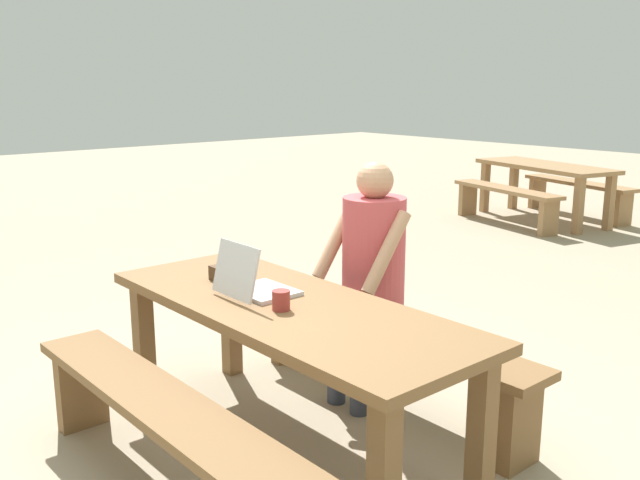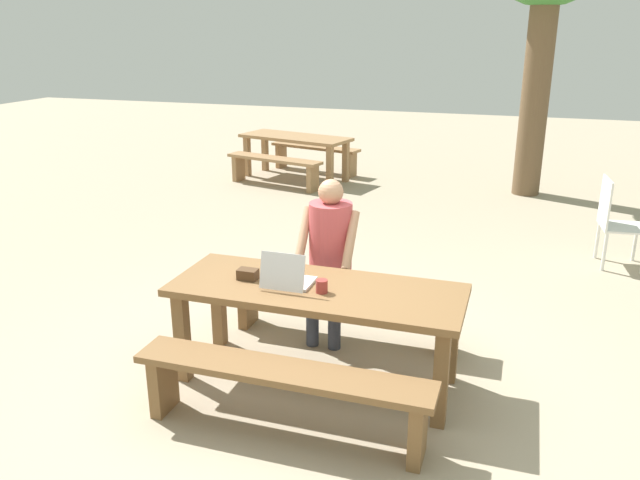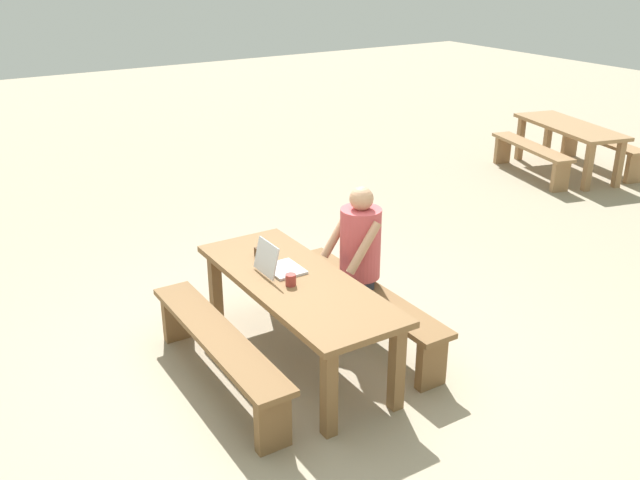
{
  "view_description": "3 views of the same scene",
  "coord_description": "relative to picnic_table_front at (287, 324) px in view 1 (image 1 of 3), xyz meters",
  "views": [
    {
      "loc": [
        2.43,
        -1.9,
        1.72
      ],
      "look_at": [
        -0.06,
        0.25,
        0.97
      ],
      "focal_mm": 39.38,
      "sensor_mm": 36.0,
      "label": 1
    },
    {
      "loc": [
        1.26,
        -3.79,
        2.41
      ],
      "look_at": [
        -0.06,
        0.25,
        0.97
      ],
      "focal_mm": 35.67,
      "sensor_mm": 36.0,
      "label": 2
    },
    {
      "loc": [
        4.17,
        -2.4,
        3.05
      ],
      "look_at": [
        -0.06,
        0.25,
        0.97
      ],
      "focal_mm": 39.43,
      "sensor_mm": 36.0,
      "label": 3
    }
  ],
  "objects": [
    {
      "name": "picnic_table_front",
      "position": [
        0.0,
        0.0,
        0.0
      ],
      "size": [
        2.01,
        0.76,
        0.72
      ],
      "color": "brown",
      "rests_on": "ground"
    },
    {
      "name": "bench_mid_north",
      "position": [
        -2.17,
        6.47,
        -0.28
      ],
      "size": [
        1.66,
        0.68,
        0.46
      ],
      "rotation": [
        0.0,
        0.0,
        -0.24
      ],
      "color": "#9E754C",
      "rests_on": "ground"
    },
    {
      "name": "bench_near",
      "position": [
        0.0,
        -0.67,
        -0.27
      ],
      "size": [
        1.87,
        0.3,
        0.46
      ],
      "color": "brown",
      "rests_on": "ground"
    },
    {
      "name": "small_pouch",
      "position": [
        -0.5,
        -0.02,
        0.14
      ],
      "size": [
        0.14,
        0.09,
        0.07
      ],
      "color": "#4C331E",
      "rests_on": "picnic_table_front"
    },
    {
      "name": "bench_mid_south",
      "position": [
        -2.45,
        5.3,
        -0.28
      ],
      "size": [
        1.66,
        0.68,
        0.46
      ],
      "rotation": [
        0.0,
        0.0,
        -0.24
      ],
      "color": "#9E754C",
      "rests_on": "ground"
    },
    {
      "name": "picnic_table_mid",
      "position": [
        -2.31,
        5.88,
        -0.02
      ],
      "size": [
        1.93,
        1.11,
        0.71
      ],
      "rotation": [
        0.0,
        0.0,
        -0.24
      ],
      "color": "#9E754C",
      "rests_on": "ground"
    },
    {
      "name": "laptop",
      "position": [
        -0.19,
        -0.06,
        0.17
      ],
      "size": [
        0.31,
        0.32,
        0.27
      ],
      "rotation": [
        0.0,
        0.0,
        3.14
      ],
      "color": "silver",
      "rests_on": "picnic_table_front"
    },
    {
      "name": "coffee_mug",
      "position": [
        0.06,
        -0.08,
        0.15
      ],
      "size": [
        0.08,
        0.08,
        0.09
      ],
      "color": "#99332D",
      "rests_on": "picnic_table_front"
    },
    {
      "name": "ground_plane",
      "position": [
        0.0,
        0.0,
        -0.62
      ],
      "size": [
        30.0,
        30.0,
        0.0
      ],
      "primitive_type": "plane",
      "color": "tan"
    },
    {
      "name": "person_seated",
      "position": [
        -0.11,
        0.64,
        0.16
      ],
      "size": [
        0.44,
        0.42,
        1.31
      ],
      "color": "#333847",
      "rests_on": "ground"
    },
    {
      "name": "bench_far",
      "position": [
        0.0,
        0.67,
        -0.27
      ],
      "size": [
        1.87,
        0.3,
        0.46
      ],
      "color": "brown",
      "rests_on": "ground"
    }
  ]
}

